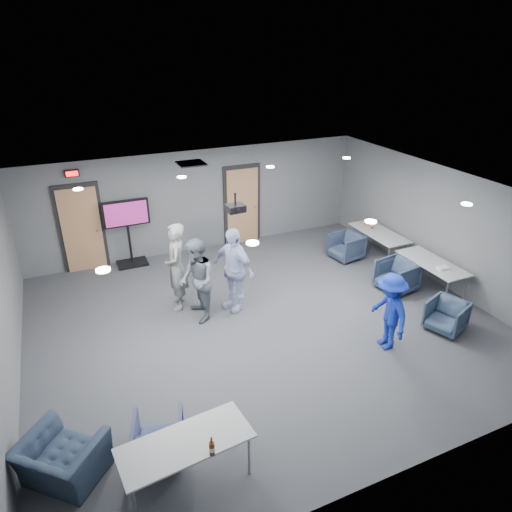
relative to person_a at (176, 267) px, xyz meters
name	(u,v)px	position (x,y,z in m)	size (l,w,h in m)	color
floor	(262,322)	(1.39, -1.29, -0.95)	(9.00, 9.00, 0.00)	#3A3E42
ceiling	(263,195)	(1.39, -1.29, 1.75)	(9.00, 9.00, 0.00)	silver
wall_back	(199,201)	(1.39, 2.71, 0.40)	(9.00, 0.02, 2.70)	slate
wall_front	(403,399)	(1.39, -5.29, 0.40)	(9.00, 0.02, 2.70)	slate
wall_left	(1,315)	(-3.11, -1.29, 0.40)	(0.02, 8.00, 2.70)	slate
wall_right	(442,227)	(5.89, -1.29, 0.40)	(0.02, 8.00, 2.70)	slate
door_left	(82,229)	(-1.61, 2.67, 0.12)	(1.06, 0.17, 2.24)	black
door_right	(242,206)	(2.59, 2.67, 0.12)	(1.06, 0.17, 2.24)	black
exit_sign	(72,173)	(-1.61, 2.65, 1.50)	(0.32, 0.08, 0.16)	black
hvac_diffuser	(191,163)	(0.89, 1.51, 1.74)	(0.60, 0.60, 0.03)	black
downlights	(263,196)	(1.39, -1.29, 1.74)	(6.18, 3.78, 0.02)	white
person_a	(176,267)	(0.00, 0.00, 0.00)	(0.69, 0.45, 1.90)	gray
person_b	(197,281)	(0.24, -0.63, -0.07)	(0.85, 0.67, 1.76)	slate
person_c	(233,269)	(1.07, -0.53, -0.03)	(1.07, 0.45, 1.83)	#C6CFFF
person_d	(389,312)	(3.15, -2.95, -0.20)	(0.97, 0.56, 1.51)	#1B32B0
chair_right_a	(346,246)	(4.62, 0.52, -0.61)	(0.73, 0.75, 0.69)	#334059
chair_right_b	(397,276)	(4.74, -1.33, -0.59)	(0.77, 0.79, 0.72)	#34425A
chair_right_c	(446,316)	(4.58, -3.00, -0.63)	(0.67, 0.69, 0.63)	#394A62
chair_front_a	(159,437)	(-1.29, -3.68, -0.64)	(0.66, 0.68, 0.62)	#3C4668
chair_front_b	(62,459)	(-2.51, -3.54, -0.63)	(0.99, 0.86, 0.64)	#314055
table_right_a	(379,234)	(5.39, 0.22, -0.27)	(0.72, 1.73, 0.73)	silver
table_right_b	(432,264)	(5.39, -1.68, -0.27)	(0.70, 1.68, 0.73)	silver
table_front_left	(186,445)	(-1.05, -4.29, -0.27)	(1.72, 0.85, 0.73)	silver
bottle_front	(212,448)	(-0.81, -4.60, -0.12)	(0.07, 0.07, 0.28)	#572A0F
bottle_right	(372,225)	(5.38, 0.51, -0.12)	(0.07, 0.07, 0.28)	#572A0F
snack_box	(368,224)	(5.43, 0.77, -0.20)	(0.17, 0.11, 0.04)	#BE452F
wrapper	(443,268)	(5.35, -2.02, -0.19)	(0.24, 0.16, 0.05)	white
tv_stand	(128,229)	(-0.56, 2.46, 0.02)	(1.12, 0.53, 1.72)	black
projector	(235,208)	(0.98, -0.93, 1.46)	(0.35, 0.33, 0.36)	black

